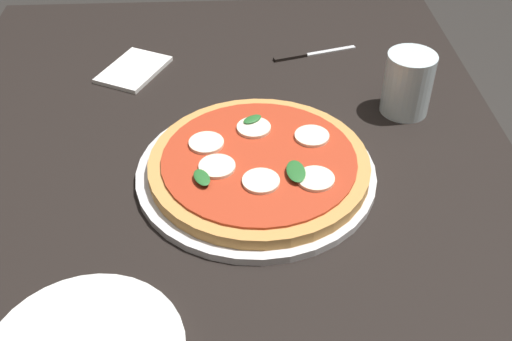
{
  "coord_description": "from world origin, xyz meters",
  "views": [
    {
      "loc": [
        0.69,
        0.02,
        1.3
      ],
      "look_at": [
        -0.0,
        0.06,
        0.72
      ],
      "focal_mm": 43.13,
      "sensor_mm": 36.0,
      "label": 1
    }
  ],
  "objects_px": {
    "pizza": "(259,162)",
    "napkin": "(134,70)",
    "glass_cup": "(408,84)",
    "serving_tray": "(256,173)",
    "dining_table": "(221,226)",
    "knife": "(304,55)"
  },
  "relations": [
    {
      "from": "pizza",
      "to": "napkin",
      "type": "relative_size",
      "value": 2.47
    },
    {
      "from": "pizza",
      "to": "glass_cup",
      "type": "relative_size",
      "value": 3.07
    },
    {
      "from": "pizza",
      "to": "glass_cup",
      "type": "height_order",
      "value": "glass_cup"
    },
    {
      "from": "serving_tray",
      "to": "napkin",
      "type": "relative_size",
      "value": 2.69
    },
    {
      "from": "serving_tray",
      "to": "napkin",
      "type": "distance_m",
      "value": 0.37
    },
    {
      "from": "dining_table",
      "to": "pizza",
      "type": "distance_m",
      "value": 0.14
    },
    {
      "from": "dining_table",
      "to": "napkin",
      "type": "relative_size",
      "value": 9.29
    },
    {
      "from": "glass_cup",
      "to": "knife",
      "type": "bearing_deg",
      "value": -142.67
    },
    {
      "from": "dining_table",
      "to": "pizza",
      "type": "height_order",
      "value": "pizza"
    },
    {
      "from": "serving_tray",
      "to": "knife",
      "type": "relative_size",
      "value": 2.13
    },
    {
      "from": "napkin",
      "to": "glass_cup",
      "type": "distance_m",
      "value": 0.49
    },
    {
      "from": "glass_cup",
      "to": "dining_table",
      "type": "bearing_deg",
      "value": -63.18
    },
    {
      "from": "knife",
      "to": "glass_cup",
      "type": "xyz_separation_m",
      "value": [
        0.19,
        0.15,
        0.05
      ]
    },
    {
      "from": "serving_tray",
      "to": "napkin",
      "type": "height_order",
      "value": "serving_tray"
    },
    {
      "from": "dining_table",
      "to": "knife",
      "type": "distance_m",
      "value": 0.4
    },
    {
      "from": "serving_tray",
      "to": "pizza",
      "type": "height_order",
      "value": "pizza"
    },
    {
      "from": "serving_tray",
      "to": "pizza",
      "type": "relative_size",
      "value": 1.09
    },
    {
      "from": "dining_table",
      "to": "napkin",
      "type": "height_order",
      "value": "napkin"
    },
    {
      "from": "knife",
      "to": "glass_cup",
      "type": "bearing_deg",
      "value": 37.33
    },
    {
      "from": "napkin",
      "to": "glass_cup",
      "type": "bearing_deg",
      "value": 72.2
    },
    {
      "from": "pizza",
      "to": "knife",
      "type": "distance_m",
      "value": 0.36
    },
    {
      "from": "serving_tray",
      "to": "knife",
      "type": "distance_m",
      "value": 0.37
    }
  ]
}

